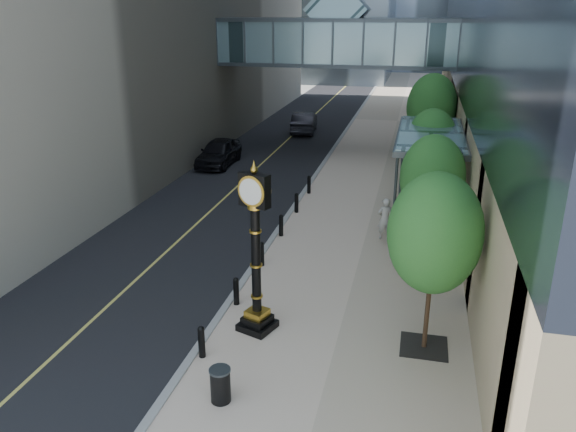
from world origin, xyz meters
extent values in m
plane|color=gray|center=(0.00, 0.00, 0.00)|extent=(320.00, 320.00, 0.00)
cube|color=black|center=(-7.00, 40.00, 0.01)|extent=(8.00, 180.00, 0.02)
cube|color=#C9B19A|center=(1.00, 40.00, 0.03)|extent=(8.00, 180.00, 0.06)
cube|color=gray|center=(-3.00, 40.00, 0.04)|extent=(0.25, 180.00, 0.07)
cube|color=#45696E|center=(-3.00, 28.00, 7.50)|extent=(17.00, 4.00, 3.00)
cube|color=#383F44|center=(-3.00, 28.00, 6.05)|extent=(17.00, 4.20, 0.25)
cube|color=#383F44|center=(-3.00, 28.00, 8.95)|extent=(17.00, 4.20, 0.25)
cube|color=#45696E|center=(-3.00, 28.00, 9.60)|extent=(4.24, 3.00, 4.24)
cube|color=#383F44|center=(3.50, 14.00, 4.20)|extent=(3.00, 8.00, 0.25)
cube|color=#45696E|center=(3.50, 14.00, 4.35)|extent=(2.80, 7.80, 0.06)
cylinder|color=#383F44|center=(2.20, 10.30, 2.10)|extent=(0.12, 0.12, 4.20)
cylinder|color=#383F44|center=(2.20, 17.70, 2.10)|extent=(0.12, 0.12, 4.20)
cylinder|color=black|center=(-2.70, 1.00, 0.51)|extent=(0.20, 0.20, 0.90)
cylinder|color=black|center=(-2.70, 4.20, 0.51)|extent=(0.20, 0.20, 0.90)
cylinder|color=black|center=(-2.70, 7.40, 0.51)|extent=(0.20, 0.20, 0.90)
cylinder|color=black|center=(-2.70, 10.60, 0.51)|extent=(0.20, 0.20, 0.90)
cylinder|color=black|center=(-2.70, 13.80, 0.51)|extent=(0.20, 0.20, 0.90)
cylinder|color=black|center=(-2.70, 17.00, 0.51)|extent=(0.20, 0.20, 0.90)
cube|color=black|center=(3.60, 3.00, 0.07)|extent=(1.40, 1.40, 0.02)
cylinder|color=#3E291A|center=(3.60, 3.00, 1.50)|extent=(0.14, 0.14, 2.89)
ellipsoid|color=#235F23|center=(3.60, 3.00, 3.73)|extent=(2.64, 2.64, 3.53)
cube|color=black|center=(3.60, 9.50, 0.07)|extent=(1.40, 1.40, 0.02)
cylinder|color=#3E291A|center=(3.60, 9.50, 1.42)|extent=(0.14, 0.14, 2.72)
ellipsoid|color=#235F23|center=(3.60, 9.50, 3.52)|extent=(2.49, 2.49, 3.32)
cube|color=black|center=(3.60, 16.00, 0.07)|extent=(1.40, 1.40, 0.02)
cylinder|color=#3E291A|center=(3.60, 16.00, 1.41)|extent=(0.14, 0.14, 2.69)
ellipsoid|color=#235F23|center=(3.60, 16.00, 3.48)|extent=(2.47, 2.47, 3.29)
cube|color=black|center=(3.60, 22.50, 0.07)|extent=(1.40, 1.40, 0.02)
cylinder|color=#3E291A|center=(3.60, 22.50, 1.67)|extent=(0.14, 0.14, 3.23)
ellipsoid|color=#235F23|center=(3.60, 22.50, 4.17)|extent=(2.96, 2.96, 3.94)
cube|color=black|center=(3.60, 29.00, 0.07)|extent=(1.40, 1.40, 0.02)
cylinder|color=#3E291A|center=(3.60, 29.00, 1.48)|extent=(0.14, 0.14, 2.84)
ellipsoid|color=#235F23|center=(3.60, 29.00, 3.68)|extent=(2.61, 2.61, 3.47)
cube|color=black|center=(-1.56, 2.85, 0.17)|extent=(1.28, 1.28, 0.22)
cube|color=black|center=(-1.56, 2.85, 0.39)|extent=(1.00, 1.00, 0.22)
cube|color=gold|center=(-1.56, 2.85, 0.62)|extent=(0.78, 0.78, 0.22)
cylinder|color=black|center=(-1.56, 2.85, 2.45)|extent=(0.29, 0.29, 3.45)
cube|color=black|center=(-1.56, 2.85, 4.67)|extent=(1.00, 0.63, 1.00)
cylinder|color=white|center=(-1.56, 3.04, 4.67)|extent=(0.75, 0.31, 0.78)
cylinder|color=white|center=(-1.56, 2.65, 4.67)|extent=(0.75, 0.31, 0.78)
sphere|color=gold|center=(-1.56, 2.85, 5.28)|extent=(0.22, 0.22, 0.22)
cylinder|color=black|center=(-1.50, -0.74, 0.51)|extent=(0.63, 0.63, 0.90)
imported|color=#B7B2A8|center=(1.80, 11.35, 0.99)|extent=(0.79, 0.66, 1.86)
imported|color=black|center=(-9.65, 21.79, 0.86)|extent=(2.06, 4.98, 1.69)
imported|color=black|center=(-6.31, 33.23, 0.87)|extent=(2.35, 5.31, 1.69)
camera|label=1|loc=(2.93, -12.02, 9.58)|focal=35.00mm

